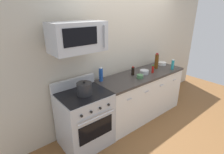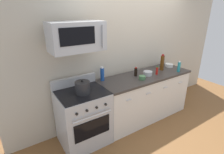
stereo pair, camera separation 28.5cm
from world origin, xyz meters
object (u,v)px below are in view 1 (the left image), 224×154
at_px(bottle_soy_sauce_dark, 133,71).
at_px(bowl_green_glaze, 140,76).
at_px(bottle_wine_amber, 157,61).
at_px(stockpot, 84,89).
at_px(bowl_steel_prep, 144,72).
at_px(bottle_dish_soap, 173,65).
at_px(bowl_white_ceramic, 162,63).
at_px(microwave, 77,37).
at_px(range_oven, 85,119).
at_px(bottle_hot_sauce_red, 153,69).
at_px(bottle_soda_blue, 101,75).

xyz_separation_m(bottle_soy_sauce_dark, bowl_green_glaze, (-0.02, -0.20, -0.05)).
height_order(bottle_wine_amber, stockpot, bottle_wine_amber).
bearing_deg(bowl_steel_prep, bottle_dish_soap, -16.48).
bearing_deg(bowl_white_ceramic, bottle_dish_soap, -106.73).
bearing_deg(bottle_soy_sauce_dark, bottle_wine_amber, -3.21).
bearing_deg(microwave, bottle_wine_amber, -0.38).
height_order(bowl_white_ceramic, bowl_steel_prep, bowl_steel_prep).
bearing_deg(bottle_soy_sauce_dark, bowl_white_ceramic, 1.35).
height_order(bottle_dish_soap, bottle_wine_amber, bottle_wine_amber).
height_order(range_oven, bowl_steel_prep, range_oven).
relative_size(bowl_white_ceramic, stockpot, 0.75).
relative_size(bottle_hot_sauce_red, bowl_steel_prep, 0.93).
relative_size(range_oven, bottle_soy_sauce_dark, 6.43).
distance_m(range_oven, microwave, 1.28).
relative_size(bowl_white_ceramic, bowl_steel_prep, 0.99).
bearing_deg(microwave, bowl_white_ceramic, 1.31).
bearing_deg(stockpot, range_oven, 90.00).
height_order(microwave, bowl_white_ceramic, microwave).
bearing_deg(bottle_soy_sauce_dark, microwave, -178.73).
bearing_deg(bottle_hot_sauce_red, stockpot, 178.42).
relative_size(bottle_dish_soap, bowl_steel_prep, 1.27).
xyz_separation_m(bottle_hot_sauce_red, stockpot, (-1.53, 0.04, 0.02)).
height_order(bottle_hot_sauce_red, bottle_dish_soap, bottle_dish_soap).
bearing_deg(bottle_dish_soap, bowl_green_glaze, 173.73).
relative_size(bottle_dish_soap, bowl_white_ceramic, 1.29).
distance_m(bottle_soy_sauce_dark, stockpot, 1.14).
relative_size(bottle_soda_blue, bowl_white_ceramic, 1.49).
distance_m(range_oven, bowl_white_ceramic, 2.16).
bearing_deg(bottle_soy_sauce_dark, bottle_hot_sauce_red, -23.10).
height_order(bottle_soy_sauce_dark, bowl_green_glaze, bottle_soy_sauce_dark).
bearing_deg(bowl_green_glaze, bowl_white_ceramic, 12.63).
height_order(range_oven, bowl_white_ceramic, range_oven).
bearing_deg(bottle_wine_amber, bottle_hot_sauce_red, -155.05).
height_order(bowl_white_ceramic, stockpot, stockpot).
distance_m(bottle_soy_sauce_dark, bowl_green_glaze, 0.20).
distance_m(bottle_dish_soap, bottle_wine_amber, 0.33).
bearing_deg(bottle_hot_sauce_red, range_oven, 176.42).
bearing_deg(bottle_soda_blue, stockpot, -151.48).
xyz_separation_m(microwave, stockpot, (-0.00, -0.10, -0.74)).
xyz_separation_m(bottle_soy_sauce_dark, bowl_steel_prep, (0.21, -0.10, -0.04)).
height_order(bottle_hot_sauce_red, bowl_green_glaze, bottle_hot_sauce_red).
xyz_separation_m(bottle_wine_amber, stockpot, (-1.80, -0.09, -0.06)).
height_order(range_oven, bottle_wine_amber, bottle_wine_amber).
bearing_deg(stockpot, bottle_wine_amber, 2.74).
relative_size(bottle_hot_sauce_red, bowl_white_ceramic, 0.94).
bearing_deg(bottle_wine_amber, bowl_white_ceramic, 11.28).
xyz_separation_m(bottle_soda_blue, bowl_steel_prep, (0.86, -0.25, -0.08)).
height_order(range_oven, bottle_dish_soap, bottle_dish_soap).
height_order(bottle_dish_soap, bowl_green_glaze, bottle_dish_soap).
bearing_deg(bottle_soy_sauce_dark, range_oven, -176.48).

